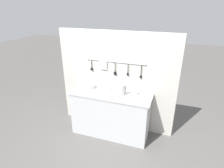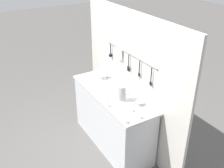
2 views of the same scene
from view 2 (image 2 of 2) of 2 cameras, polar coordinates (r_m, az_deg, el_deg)
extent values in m
plane|color=#514F4C|center=(4.11, 0.08, -12.48)|extent=(20.00, 20.00, 0.00)
cube|color=#B7BABC|center=(3.61, 0.09, -2.08)|extent=(1.50, 0.53, 0.03)
cube|color=#B7BABC|center=(3.85, 0.08, -7.71)|extent=(1.44, 0.51, 0.85)
cube|color=#BCB7AD|center=(3.70, 4.07, 0.71)|extent=(2.30, 0.04, 1.96)
cylinder|color=#93969E|center=(3.51, 3.86, 6.61)|extent=(1.13, 0.01, 0.01)
sphere|color=#93969E|center=(3.96, -0.78, 9.21)|extent=(0.02, 0.02, 0.02)
sphere|color=#93969E|center=(3.10, 9.73, 3.23)|extent=(0.02, 0.02, 0.02)
cylinder|color=black|center=(3.91, -0.33, 7.59)|extent=(0.01, 0.01, 0.16)
sphere|color=black|center=(3.95, -0.33, 6.26)|extent=(0.06, 0.06, 0.06)
cylinder|color=#93969E|center=(3.89, -0.18, 8.79)|extent=(0.01, 0.01, 0.02)
cube|color=silver|center=(3.71, 1.62, 6.51)|extent=(0.13, 0.02, 0.15)
cylinder|color=#93969E|center=(3.69, 1.80, 7.68)|extent=(0.01, 0.01, 0.02)
cylinder|color=black|center=(3.54, 3.64, 5.04)|extent=(0.01, 0.01, 0.18)
cube|color=black|center=(3.59, 3.58, 3.29)|extent=(0.05, 0.01, 0.07)
cylinder|color=#93969E|center=(3.51, 3.85, 6.52)|extent=(0.01, 0.01, 0.02)
cylinder|color=black|center=(3.36, 5.98, 3.70)|extent=(0.01, 0.01, 0.17)
ellipsoid|color=black|center=(3.40, 5.89, 2.02)|extent=(0.04, 0.02, 0.06)
cylinder|color=#93969E|center=(3.33, 6.22, 5.15)|extent=(0.01, 0.01, 0.02)
cylinder|color=black|center=(3.19, 8.53, 1.95)|extent=(0.01, 0.01, 0.19)
ellipsoid|color=black|center=(3.24, 8.38, 0.06)|extent=(0.04, 0.02, 0.06)
cylinder|color=#93969E|center=(3.15, 8.83, 3.64)|extent=(0.01, 0.01, 0.02)
cube|color=white|center=(3.91, 0.73, 4.64)|extent=(0.07, 0.01, 0.07)
cube|color=white|center=(3.76, 2.22, 3.65)|extent=(0.07, 0.01, 0.07)
cube|color=white|center=(3.62, 3.83, 2.58)|extent=(0.07, 0.01, 0.07)
cube|color=white|center=(3.49, 5.56, 1.43)|extent=(0.07, 0.01, 0.07)
cube|color=white|center=(3.35, 7.42, 0.18)|extent=(0.07, 0.01, 0.07)
cylinder|color=white|center=(3.95, -1.90, 1.38)|extent=(0.17, 0.17, 0.05)
cylinder|color=white|center=(3.94, -1.91, 1.71)|extent=(0.17, 0.17, 0.05)
cylinder|color=white|center=(3.93, -1.91, 2.04)|extent=(0.17, 0.17, 0.05)
cylinder|color=white|center=(3.42, 2.07, -3.21)|extent=(0.11, 0.11, 0.05)
cylinder|color=white|center=(3.41, 2.08, -2.85)|extent=(0.11, 0.11, 0.05)
cylinder|color=white|center=(3.40, 2.09, -2.48)|extent=(0.11, 0.11, 0.05)
cylinder|color=white|center=(3.38, 2.10, -2.11)|extent=(0.11, 0.11, 0.05)
cylinder|color=white|center=(3.37, 2.10, -1.74)|extent=(0.11, 0.11, 0.05)
cylinder|color=white|center=(3.36, 2.11, -1.36)|extent=(0.11, 0.11, 0.05)
cylinder|color=white|center=(3.35, 2.12, -0.98)|extent=(0.11, 0.11, 0.05)
cylinder|color=white|center=(3.33, 2.13, -0.60)|extent=(0.11, 0.11, 0.05)
cylinder|color=white|center=(3.76, 0.52, -0.42)|extent=(0.23, 0.23, 0.01)
cylinder|color=white|center=(3.75, 0.53, -0.26)|extent=(0.23, 0.23, 0.01)
cylinder|color=white|center=(3.75, 0.53, -0.11)|extent=(0.23, 0.23, 0.01)
cylinder|color=white|center=(3.74, 0.53, 0.04)|extent=(0.23, 0.23, 0.01)
cylinder|color=white|center=(3.74, 0.53, 0.20)|extent=(0.23, 0.23, 0.01)
cylinder|color=white|center=(3.73, 0.53, 0.35)|extent=(0.23, 0.23, 0.01)
cylinder|color=#93969E|center=(3.35, 6.19, -4.16)|extent=(0.11, 0.11, 0.04)
cylinder|color=white|center=(3.55, 3.21, -2.05)|extent=(0.05, 0.05, 0.04)
cylinder|color=white|center=(3.46, -1.37, -2.92)|extent=(0.05, 0.05, 0.04)
cylinder|color=white|center=(3.10, 6.17, -7.14)|extent=(0.05, 0.05, 0.04)
cylinder|color=white|center=(3.30, -0.77, -4.60)|extent=(0.05, 0.05, 0.04)
cylinder|color=white|center=(3.59, -1.91, -1.64)|extent=(0.05, 0.05, 0.04)
cylinder|color=white|center=(3.02, 3.08, -8.14)|extent=(0.05, 0.05, 0.04)
cylinder|color=white|center=(3.22, 4.47, -5.64)|extent=(0.05, 0.05, 0.04)
cylinder|color=white|center=(3.35, -1.23, -4.00)|extent=(0.05, 0.05, 0.04)
cylinder|color=white|center=(3.50, -2.01, -2.51)|extent=(0.05, 0.05, 0.04)
camera|label=1|loc=(2.10, -67.63, 2.74)|focal=30.00mm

